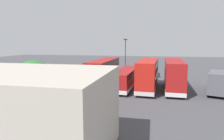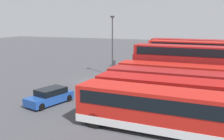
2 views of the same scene
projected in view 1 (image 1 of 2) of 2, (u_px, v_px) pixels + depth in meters
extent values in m
plane|color=#47474C|center=(107.00, 77.00, 41.94)|extent=(140.00, 140.00, 0.00)
cube|color=#A51919|center=(174.00, 74.00, 29.67)|extent=(2.95, 10.94, 4.20)
cube|color=silver|center=(173.00, 86.00, 29.92)|extent=(3.00, 10.98, 0.55)
cube|color=black|center=(174.00, 76.00, 29.70)|extent=(2.98, 10.14, 0.90)
cube|color=black|center=(174.00, 64.00, 29.47)|extent=(2.98, 10.14, 0.90)
cube|color=black|center=(172.00, 71.00, 34.95)|extent=(2.25, 0.14, 1.10)
cylinder|color=black|center=(165.00, 81.00, 34.07)|extent=(0.34, 1.11, 1.10)
cylinder|color=black|center=(179.00, 82.00, 33.53)|extent=(0.34, 1.11, 1.10)
cylinder|color=black|center=(166.00, 93.00, 26.33)|extent=(0.34, 1.11, 1.10)
cylinder|color=black|center=(184.00, 94.00, 25.79)|extent=(0.34, 1.11, 1.10)
cube|color=red|center=(148.00, 74.00, 30.04)|extent=(3.20, 10.70, 4.20)
cube|color=silver|center=(148.00, 86.00, 30.29)|extent=(3.24, 10.74, 0.55)
cube|color=black|center=(148.00, 75.00, 30.07)|extent=(3.21, 9.90, 0.90)
cube|color=black|center=(148.00, 64.00, 29.84)|extent=(3.21, 9.90, 0.90)
cube|color=black|center=(151.00, 71.00, 35.14)|extent=(2.25, 0.20, 1.10)
cylinder|color=black|center=(143.00, 81.00, 34.30)|extent=(0.37, 1.12, 1.10)
cylinder|color=black|center=(156.00, 82.00, 33.70)|extent=(0.37, 1.12, 1.10)
cylinder|color=black|center=(137.00, 92.00, 26.89)|extent=(0.37, 1.12, 1.10)
cylinder|color=black|center=(154.00, 93.00, 26.29)|extent=(0.37, 1.12, 1.10)
cube|color=#A51919|center=(126.00, 78.00, 31.52)|extent=(3.36, 11.96, 2.60)
cube|color=silver|center=(126.00, 84.00, 31.66)|extent=(3.40, 12.00, 0.55)
cube|color=black|center=(126.00, 74.00, 31.44)|extent=(3.36, 11.17, 0.90)
cube|color=black|center=(133.00, 69.00, 37.10)|extent=(2.25, 0.21, 1.10)
cylinder|color=black|center=(125.00, 79.00, 36.27)|extent=(0.38, 1.12, 1.10)
cylinder|color=black|center=(137.00, 80.00, 35.66)|extent=(0.38, 1.12, 1.10)
cylinder|color=black|center=(112.00, 90.00, 27.68)|extent=(0.38, 1.12, 1.10)
cylinder|color=black|center=(128.00, 91.00, 27.07)|extent=(0.38, 1.12, 1.10)
cube|color=#A51919|center=(104.00, 73.00, 31.02)|extent=(2.79, 11.76, 4.20)
cube|color=silver|center=(104.00, 84.00, 31.26)|extent=(2.83, 11.80, 0.55)
cube|color=black|center=(104.00, 74.00, 31.04)|extent=(2.84, 10.96, 0.90)
cube|color=black|center=(104.00, 64.00, 30.81)|extent=(2.84, 10.96, 0.90)
cube|color=black|center=(112.00, 69.00, 36.72)|extent=(2.25, 0.11, 1.10)
cylinder|color=black|center=(105.00, 79.00, 35.82)|extent=(0.32, 1.11, 1.10)
cylinder|color=black|center=(117.00, 80.00, 35.32)|extent=(0.32, 1.11, 1.10)
cylinder|color=black|center=(88.00, 91.00, 27.23)|extent=(0.32, 1.11, 1.10)
cylinder|color=black|center=(103.00, 92.00, 26.72)|extent=(0.32, 1.11, 1.10)
cube|color=red|center=(82.00, 77.00, 32.32)|extent=(2.87, 11.99, 2.60)
cube|color=silver|center=(82.00, 83.00, 32.46)|extent=(2.91, 12.03, 0.55)
cube|color=black|center=(82.00, 73.00, 32.24)|extent=(2.91, 11.19, 0.90)
cube|color=black|center=(93.00, 69.00, 38.02)|extent=(2.25, 0.12, 1.10)
cylinder|color=black|center=(85.00, 78.00, 37.12)|extent=(0.33, 1.11, 1.10)
cylinder|color=black|center=(97.00, 79.00, 36.61)|extent=(0.33, 1.11, 1.10)
cylinder|color=black|center=(62.00, 89.00, 28.33)|extent=(0.33, 1.11, 1.10)
cylinder|color=black|center=(77.00, 90.00, 27.81)|extent=(0.33, 1.11, 1.10)
cube|color=#A51919|center=(63.00, 75.00, 33.67)|extent=(2.73, 10.35, 2.60)
cube|color=silver|center=(64.00, 81.00, 33.81)|extent=(2.77, 10.39, 0.55)
cube|color=black|center=(63.00, 72.00, 33.59)|extent=(2.78, 9.55, 0.90)
cube|color=black|center=(76.00, 68.00, 38.60)|extent=(2.25, 0.10, 1.10)
cylinder|color=black|center=(67.00, 78.00, 37.69)|extent=(0.32, 1.11, 1.10)
cylinder|color=black|center=(78.00, 78.00, 37.20)|extent=(0.32, 1.11, 1.10)
cylinder|color=black|center=(46.00, 86.00, 30.44)|extent=(0.32, 1.11, 1.10)
cylinder|color=black|center=(59.00, 87.00, 29.95)|extent=(0.32, 1.11, 1.10)
cube|color=#B71411|center=(41.00, 76.00, 33.29)|extent=(2.77, 11.84, 2.60)
cube|color=silver|center=(42.00, 82.00, 33.43)|extent=(2.81, 11.88, 0.55)
cube|color=black|center=(41.00, 72.00, 33.21)|extent=(2.82, 11.04, 0.90)
cube|color=black|center=(58.00, 68.00, 38.93)|extent=(2.25, 0.10, 1.10)
cylinder|color=black|center=(50.00, 77.00, 38.03)|extent=(0.32, 1.11, 1.10)
cylinder|color=black|center=(60.00, 78.00, 37.53)|extent=(0.32, 1.11, 1.10)
cylinder|color=black|center=(18.00, 87.00, 29.35)|extent=(0.32, 1.11, 1.10)
cylinder|color=black|center=(31.00, 88.00, 28.85)|extent=(0.32, 1.11, 1.10)
cube|color=red|center=(23.00, 75.00, 34.01)|extent=(3.12, 11.74, 2.60)
cube|color=silver|center=(23.00, 81.00, 34.15)|extent=(3.16, 11.78, 0.55)
cube|color=black|center=(23.00, 72.00, 33.93)|extent=(3.14, 10.94, 0.90)
cube|color=black|center=(43.00, 68.00, 39.53)|extent=(2.25, 0.17, 1.10)
cylinder|color=black|center=(34.00, 77.00, 38.67)|extent=(0.35, 1.11, 1.10)
cylinder|color=black|center=(44.00, 77.00, 38.11)|extent=(0.35, 1.11, 1.10)
cylinder|color=black|center=(10.00, 87.00, 29.65)|extent=(0.35, 1.11, 1.10)
cube|color=#595960|center=(219.00, 82.00, 27.07)|extent=(4.12, 6.01, 2.80)
cube|color=black|center=(220.00, 80.00, 30.31)|extent=(3.01, 2.69, 2.20)
cylinder|color=black|center=(211.00, 85.00, 31.01)|extent=(0.58, 1.04, 1.00)
cylinder|color=black|center=(208.00, 93.00, 26.31)|extent=(0.58, 1.04, 1.00)
cube|color=#1E479E|center=(63.00, 73.00, 43.82)|extent=(4.68, 2.88, 0.70)
cube|color=black|center=(64.00, 70.00, 43.64)|extent=(2.96, 2.27, 0.55)
cylinder|color=black|center=(56.00, 74.00, 43.85)|extent=(0.68, 0.38, 0.64)
cylinder|color=black|center=(60.00, 73.00, 45.27)|extent=(0.68, 0.38, 0.64)
cylinder|color=black|center=(67.00, 75.00, 42.43)|extent=(0.68, 0.38, 0.64)
cylinder|color=black|center=(71.00, 74.00, 43.84)|extent=(0.68, 0.38, 0.64)
cylinder|color=#38383D|center=(125.00, 59.00, 39.90)|extent=(0.16, 0.16, 7.69)
cube|color=#262628|center=(126.00, 40.00, 39.36)|extent=(0.70, 0.30, 0.24)
cylinder|color=#333338|center=(158.00, 75.00, 41.30)|extent=(0.60, 0.60, 0.95)
cylinder|color=#4C3823|center=(35.00, 106.00, 18.74)|extent=(0.36, 0.36, 2.27)
sphere|color=#2D7033|center=(34.00, 81.00, 18.40)|extent=(3.85, 3.85, 3.85)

